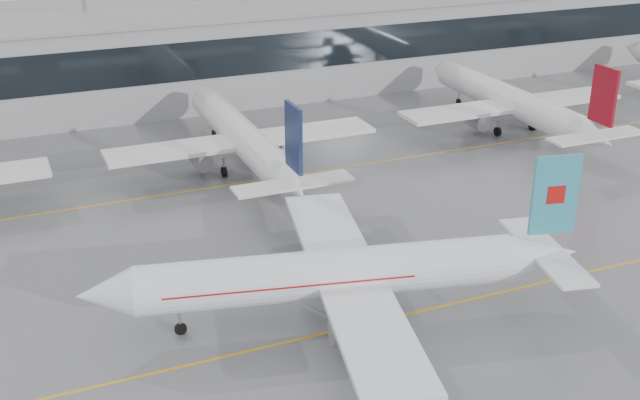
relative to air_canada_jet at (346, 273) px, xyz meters
name	(u,v)px	position (x,y,z in m)	size (l,w,h in m)	color
ground	(382,320)	(2.43, -1.39, -3.79)	(320.00, 320.00, 0.00)	slate
taxi_line_main	(382,320)	(2.43, -1.39, -3.79)	(120.00, 0.25, 0.01)	#EFA50F
taxi_line_north	(255,181)	(2.43, 28.61, -3.79)	(120.00, 0.25, 0.01)	#EFA50F
terminal	(179,60)	(2.43, 60.61, 2.21)	(180.00, 15.00, 12.00)	#97989B
terminal_glass	(192,61)	(2.43, 53.06, 3.71)	(180.00, 0.20, 5.00)	black
terminal_roof	(176,14)	(2.43, 60.61, 8.41)	(182.00, 16.00, 0.40)	gray
air_canada_jet	(346,273)	(0.00, 0.00, 0.00)	(37.35, 30.52, 11.92)	white
parked_jet_c	(243,138)	(2.43, 32.30, -0.08)	(29.64, 36.96, 11.72)	white
parked_jet_d	(512,102)	(37.43, 32.30, -0.08)	(29.64, 36.96, 11.72)	white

